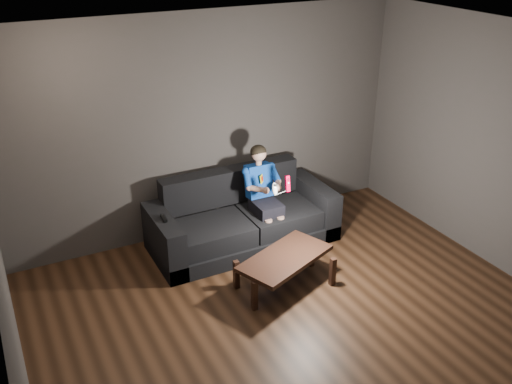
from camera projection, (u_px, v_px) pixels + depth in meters
floor at (317, 339)px, 5.39m from camera, size 5.00×5.00×0.00m
back_wall at (209, 126)px, 6.80m from camera, size 5.00×0.04×2.70m
left_wall at (7, 294)px, 3.77m from camera, size 0.04×5.00×2.70m
ceiling at (334, 52)px, 4.21m from camera, size 5.00×5.00×0.02m
sofa at (242, 222)px, 6.88m from camera, size 2.21×0.95×0.85m
child at (263, 187)px, 6.74m from camera, size 0.45×0.55×1.11m
wii_remote_red at (288, 183)px, 6.34m from camera, size 0.05×0.07×0.19m
nunchuk_white at (275, 189)px, 6.30m from camera, size 0.06×0.09×0.16m
wii_remote_black at (164, 218)px, 6.26m from camera, size 0.05×0.17×0.03m
coffee_table at (285, 260)px, 6.03m from camera, size 1.16×0.87×0.38m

